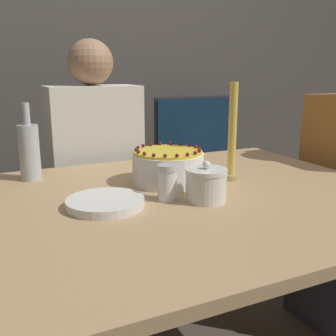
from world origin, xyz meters
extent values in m
cube|color=#4C4742|center=(0.00, 1.40, 1.30)|extent=(8.00, 0.05, 2.60)
cube|color=tan|center=(0.00, 0.00, 0.73)|extent=(1.43, 1.04, 0.03)
cylinder|color=tan|center=(0.65, 0.46, 0.36)|extent=(0.07, 0.07, 0.72)
cylinder|color=white|center=(0.06, 0.14, 0.80)|extent=(0.24, 0.24, 0.10)
cylinder|color=yellow|center=(0.06, 0.14, 0.85)|extent=(0.23, 0.23, 0.01)
sphere|color=maroon|center=(0.17, 0.14, 0.86)|extent=(0.01, 0.01, 0.01)
sphere|color=maroon|center=(0.16, 0.18, 0.86)|extent=(0.01, 0.01, 0.01)
sphere|color=maroon|center=(0.14, 0.21, 0.86)|extent=(0.01, 0.01, 0.01)
sphere|color=maroon|center=(0.12, 0.24, 0.86)|extent=(0.01, 0.01, 0.01)
sphere|color=maroon|center=(0.08, 0.25, 0.86)|extent=(0.01, 0.01, 0.01)
sphere|color=maroon|center=(0.05, 0.25, 0.86)|extent=(0.01, 0.01, 0.01)
sphere|color=maroon|center=(0.01, 0.24, 0.86)|extent=(0.01, 0.01, 0.01)
sphere|color=maroon|center=(-0.02, 0.21, 0.86)|extent=(0.01, 0.01, 0.01)
sphere|color=maroon|center=(-0.03, 0.18, 0.86)|extent=(0.01, 0.01, 0.01)
sphere|color=maroon|center=(-0.04, 0.14, 0.86)|extent=(0.01, 0.01, 0.01)
sphere|color=maroon|center=(-0.03, 0.11, 0.86)|extent=(0.01, 0.01, 0.01)
sphere|color=maroon|center=(-0.02, 0.08, 0.86)|extent=(0.01, 0.01, 0.01)
sphere|color=maroon|center=(0.01, 0.05, 0.86)|extent=(0.01, 0.01, 0.01)
sphere|color=maroon|center=(0.05, 0.04, 0.86)|extent=(0.01, 0.01, 0.01)
sphere|color=maroon|center=(0.08, 0.04, 0.86)|extent=(0.01, 0.01, 0.01)
sphere|color=maroon|center=(0.12, 0.05, 0.86)|extent=(0.01, 0.01, 0.01)
sphere|color=maroon|center=(0.14, 0.08, 0.86)|extent=(0.01, 0.01, 0.01)
sphere|color=maroon|center=(0.16, 0.11, 0.86)|extent=(0.01, 0.01, 0.01)
cylinder|color=silver|center=(0.08, -0.07, 0.79)|extent=(0.12, 0.12, 0.08)
cylinder|color=silver|center=(0.08, -0.07, 0.84)|extent=(0.12, 0.12, 0.01)
sphere|color=silver|center=(0.08, -0.07, 0.85)|extent=(0.02, 0.02, 0.02)
cylinder|color=white|center=(-0.02, -0.02, 0.79)|extent=(0.06, 0.06, 0.09)
cylinder|color=silver|center=(-0.02, -0.02, 0.84)|extent=(0.06, 0.06, 0.02)
cylinder|color=silver|center=(-0.20, 0.00, 0.75)|extent=(0.22, 0.22, 0.01)
cylinder|color=silver|center=(-0.20, 0.00, 0.76)|extent=(0.22, 0.22, 0.01)
cylinder|color=silver|center=(-0.20, 0.00, 0.77)|extent=(0.22, 0.22, 0.01)
cylinder|color=tan|center=(0.28, 0.09, 0.76)|extent=(0.06, 0.06, 0.02)
cylinder|color=gold|center=(0.28, 0.09, 0.92)|extent=(0.03, 0.03, 0.31)
cylinder|color=#B2B7BC|center=(-0.35, 0.38, 0.84)|extent=(0.07, 0.07, 0.19)
cylinder|color=#B2B7BC|center=(-0.35, 0.38, 0.97)|extent=(0.02, 0.02, 0.07)
cube|color=#595960|center=(-0.04, 0.72, 0.23)|extent=(0.34, 0.34, 0.45)
cube|color=silver|center=(-0.04, 0.72, 0.75)|extent=(0.40, 0.24, 0.60)
sphere|color=#9E7556|center=(-0.04, 0.72, 1.15)|extent=(0.20, 0.20, 0.20)
cube|color=#382D23|center=(0.70, 1.13, 0.28)|extent=(0.86, 0.46, 0.55)
cylinder|color=#2D2D33|center=(0.70, 1.13, 0.58)|extent=(0.10, 0.10, 0.05)
cube|color=#2D2D33|center=(0.70, 1.13, 0.77)|extent=(0.52, 0.02, 0.37)
cube|color=#142D47|center=(0.70, 1.13, 0.77)|extent=(0.50, 0.03, 0.35)
camera|label=1|loc=(-0.48, -1.01, 1.12)|focal=42.00mm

